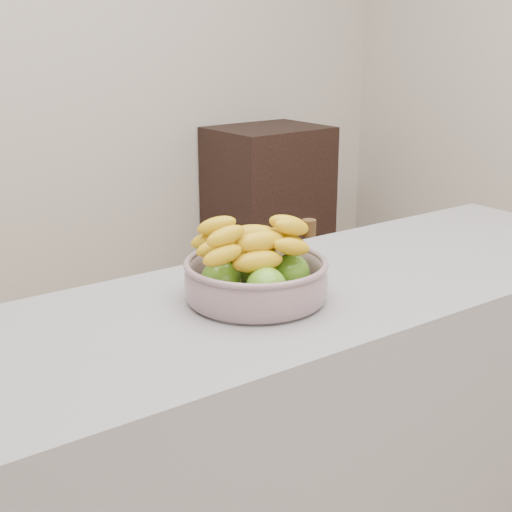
{
  "coord_description": "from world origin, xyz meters",
  "views": [
    {
      "loc": [
        -0.94,
        -1.08,
        1.46
      ],
      "look_at": [
        -0.11,
        0.1,
        1.0
      ],
      "focal_mm": 50.0,
      "sensor_mm": 36.0,
      "label": 1
    }
  ],
  "objects": [
    {
      "name": "counter",
      "position": [
        0.0,
        0.1,
        0.45
      ],
      "size": [
        2.0,
        0.6,
        0.9
      ],
      "primitive_type": "cube",
      "color": "#96959C",
      "rests_on": "ground"
    },
    {
      "name": "cabinet",
      "position": [
        1.17,
        1.78,
        0.5
      ],
      "size": [
        0.57,
        0.46,
        0.99
      ],
      "primitive_type": "cube",
      "rotation": [
        0.0,
        0.0,
        0.04
      ],
      "color": "black",
      "rests_on": "ground"
    },
    {
      "name": "fruit_bowl",
      "position": [
        -0.11,
        0.1,
        0.96
      ],
      "size": [
        0.31,
        0.31,
        0.17
      ],
      "rotation": [
        0.0,
        0.0,
        -0.34
      ],
      "color": "#96A6B4",
      "rests_on": "counter"
    }
  ]
}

